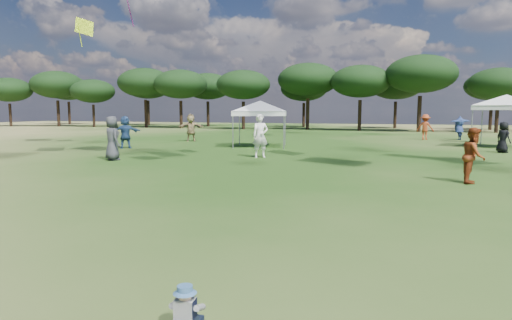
% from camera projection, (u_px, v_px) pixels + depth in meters
% --- Properties ---
extents(tree_line, '(108.78, 17.63, 7.77)m').
position_uv_depth(tree_line, '(411.00, 79.00, 45.43)').
color(tree_line, black).
rests_on(tree_line, ground).
extents(tent_left, '(5.77, 5.77, 2.93)m').
position_uv_depth(tent_left, '(260.00, 103.00, 24.23)').
color(tent_left, gray).
rests_on(tent_left, ground).
extents(tent_right, '(5.71, 5.71, 3.25)m').
position_uv_depth(tent_right, '(507.00, 97.00, 23.68)').
color(tent_right, gray).
rests_on(tent_right, ground).
extents(toddler, '(0.31, 0.34, 0.45)m').
position_uv_depth(toddler, '(186.00, 311.00, 3.90)').
color(toddler, '#161E32').
rests_on(toddler, ground).
extents(festival_crowd, '(29.33, 21.85, 1.90)m').
position_uv_depth(festival_crowd, '(372.00, 133.00, 23.41)').
color(festival_crowd, '#2A2B2F').
rests_on(festival_crowd, ground).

